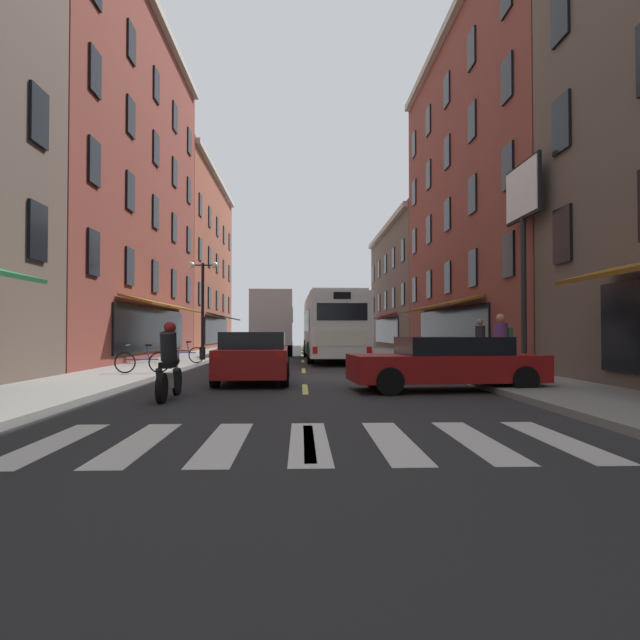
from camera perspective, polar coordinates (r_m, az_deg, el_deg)
name	(u,v)px	position (r m, az deg, el deg)	size (l,w,h in m)	color
ground_plane	(304,379)	(17.14, -1.69, -6.24)	(34.80, 80.00, 0.10)	#28282B
lane_centre_dashes	(304,378)	(16.88, -1.68, -6.13)	(0.14, 73.90, 0.01)	#DBCC4C
crosswalk_near	(309,441)	(7.22, -1.16, -12.69)	(7.10, 2.80, 0.01)	silver
sidewalk_left	(115,376)	(18.08, -20.82, -5.51)	(3.00, 80.00, 0.14)	gray
sidewalk_right	(489,375)	(18.15, 17.37, -5.52)	(3.00, 80.00, 0.14)	gray
billboard_sign	(523,215)	(18.88, 20.64, 10.34)	(0.40, 2.55, 6.75)	black
transit_bus	(332,326)	(27.29, 1.25, -0.69)	(2.78, 11.11, 3.27)	white
box_truck	(272,323)	(33.40, -5.09, -0.31)	(2.65, 7.26, 3.83)	black
sedan_near	(254,356)	(15.73, -6.93, -3.81)	(2.08, 4.84, 1.43)	maroon
sedan_mid	(447,363)	(13.61, 13.23, -4.41)	(4.74, 2.27, 1.31)	maroon
motorcycle_rider	(170,366)	(11.98, -15.59, -4.69)	(0.62, 2.07, 1.66)	black
bicycle_near	(184,354)	(23.22, -14.16, -3.53)	(1.71, 0.48, 0.91)	black
bicycle_mid	(142,362)	(17.92, -18.25, -4.19)	(1.71, 0.48, 0.91)	black
pedestrian_near	(501,345)	(15.46, 18.58, -2.48)	(0.53, 0.41, 1.78)	#4C4C51
pedestrian_mid	(480,342)	(20.83, 16.56, -2.24)	(0.36, 0.36, 1.78)	#4C4C51
street_lamp_twin	(203,305)	(25.98, -12.28, 1.57)	(1.42, 0.32, 4.60)	black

